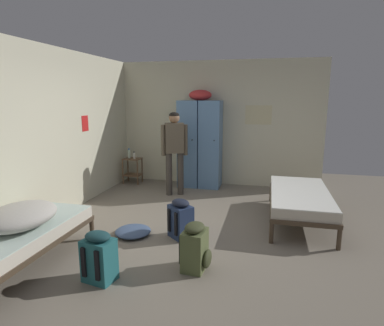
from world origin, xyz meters
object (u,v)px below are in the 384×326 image
person_traveler (174,146)px  backpack_olive (195,248)px  bed_left_front (13,238)px  lotion_bottle (134,156)px  backpack_navy (181,219)px  shelf_unit (133,168)px  clothes_pile_denim (133,231)px  bed_right (300,198)px  bedding_heap (20,216)px  water_bottle (129,154)px  locker_bank (200,142)px  backpack_teal (100,257)px

person_traveler → backpack_olive: bearing=-69.0°
bed_left_front → lotion_bottle: bearing=92.7°
backpack_navy → backpack_olive: bearing=-64.1°
shelf_unit → clothes_pile_denim: 2.88m
bed_right → backpack_olive: backpack_olive is taller
bedding_heap → backpack_olive: size_ratio=1.60×
bed_right → water_bottle: bearing=156.5°
backpack_olive → clothes_pile_denim: (-1.07, 0.70, -0.21)m
clothes_pile_denim → backpack_navy: bearing=6.6°
locker_bank → backpack_navy: size_ratio=3.76×
shelf_unit → backpack_teal: 4.00m
backpack_navy → clothes_pile_denim: size_ratio=1.07×
bedding_heap → person_traveler: size_ratio=0.54×
backpack_olive → lotion_bottle: bearing=123.2°
backpack_navy → locker_bank: bearing=96.6°
person_traveler → clothes_pile_denim: person_traveler is taller
bed_left_front → water_bottle: bearing=94.9°
shelf_unit → bed_left_front: size_ratio=0.30×
bed_left_front → backpack_olive: size_ratio=3.45×
water_bottle → clothes_pile_denim: 2.98m
shelf_unit → bed_right: size_ratio=0.30×
bed_right → lotion_bottle: (-3.41, 1.49, 0.26)m
backpack_teal → clothes_pile_denim: 1.18m
locker_bank → bed_right: 2.62m
bedding_heap → water_bottle: bearing=95.8°
backpack_navy → clothes_pile_denim: (-0.69, -0.08, -0.21)m
shelf_unit → backpack_navy: bearing=-54.1°
bed_right → clothes_pile_denim: (-2.33, -1.10, -0.33)m
lotion_bottle → backpack_olive: bearing=-56.8°
bed_right → bedding_heap: bearing=-145.2°
lotion_bottle → water_bottle: bearing=158.2°
person_traveler → bed_right: bearing=-21.3°
lotion_bottle → shelf_unit: bearing=150.3°
person_traveler → water_bottle: person_traveler is taller
locker_bank → backpack_olive: (0.69, -3.45, -0.71)m
bedding_heap → backpack_teal: bedding_heap is taller
backpack_olive → clothes_pile_denim: 1.30m
lotion_bottle → backpack_olive: lotion_bottle is taller
bed_right → backpack_teal: 3.15m
backpack_teal → bedding_heap: bearing=177.1°
water_bottle → bed_right: bearing=-23.5°
locker_bank → backpack_navy: locker_bank is taller
locker_bank → backpack_teal: 3.97m
locker_bank → bed_right: (1.95, -1.65, -0.59)m
person_traveler → backpack_olive: size_ratio=2.98×
bed_left_front → bedding_heap: (0.05, 0.09, 0.23)m
shelf_unit → backpack_olive: bearing=-56.3°
bed_left_front → backpack_teal: backpack_teal is taller
water_bottle → person_traveler: bearing=-27.3°
bed_right → backpack_navy: (-1.64, -1.02, -0.12)m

